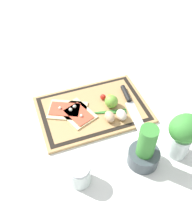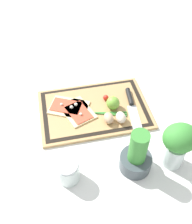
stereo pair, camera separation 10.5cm
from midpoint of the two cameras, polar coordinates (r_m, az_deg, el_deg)
ground_plane at (r=1.19m, az=-3.19°, el=0.15°), size 6.00×6.00×0.00m
cutting_board at (r=1.19m, az=-3.21°, el=0.42°), size 0.49×0.33×0.02m
pizza_slice_near at (r=1.18m, az=-8.87°, el=0.34°), size 0.20×0.18×0.02m
pizza_slice_far at (r=1.16m, az=-6.69°, el=-0.44°), size 0.16×0.18×0.02m
knife at (r=1.21m, az=4.66°, el=2.52°), size 0.06×0.27×0.02m
egg_brown at (r=1.12m, az=0.33°, el=-1.16°), size 0.04×0.06×0.04m
egg_pink at (r=1.13m, az=2.90°, el=-0.75°), size 0.04×0.06×0.04m
lime at (r=1.17m, az=0.80°, el=2.19°), size 0.06×0.06×0.06m
cherry_tomato_red at (r=1.21m, az=-0.96°, el=3.18°), size 0.03×0.03×0.03m
cherry_tomato_yellow at (r=1.21m, az=0.55°, el=3.20°), size 0.02×0.02×0.02m
scallion_bunch at (r=1.16m, az=-3.27°, el=-0.37°), size 0.29×0.10×0.01m
herb_pot at (r=0.98m, az=7.53°, el=-8.70°), size 0.12×0.12×0.20m
sauce_jar at (r=0.96m, az=-6.84°, el=-13.61°), size 0.08×0.08×0.09m
herb_glass at (r=0.99m, az=15.71°, el=-4.75°), size 0.13×0.11×0.21m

